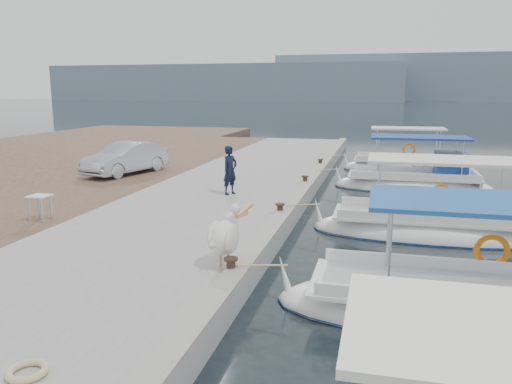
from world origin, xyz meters
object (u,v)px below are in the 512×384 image
fishing_caique_d (415,185)px  fishing_caique_e (403,168)px  fishing_caique_b (482,314)px  fishing_caique_c (432,231)px  pelican (225,236)px  parked_car (126,158)px  fisherman (230,170)px

fishing_caique_d → fishing_caique_e: (-0.31, 4.97, -0.07)m
fishing_caique_b → fishing_caique_c: size_ratio=1.11×
pelican → fishing_caique_c: bearing=48.3°
pelican → parked_car: bearing=127.3°
pelican → fisherman: bearing=106.1°
fishing_caique_c → fishing_caique_d: 7.07m
fishing_caique_b → parked_car: (-12.66, 10.48, 1.06)m
pelican → fisherman: size_ratio=0.95×
fishing_caique_e → pelican: fishing_caique_e is taller
fishing_caique_b → pelican: 5.06m
fishing_caique_d → fishing_caique_b: bearing=-88.1°
fishing_caique_b → fishing_caique_c: bearing=93.9°
fishing_caique_c → fishing_caique_d: same height
fisherman → parked_car: size_ratio=0.41×
fishing_caique_e → fishing_caique_b: bearing=-87.6°
fishing_caique_c → parked_car: (-12.29, 5.01, 1.06)m
fishing_caique_e → fisherman: fishing_caique_e is taller
fishing_caique_d → pelican: fishing_caique_d is taller
fisherman → parked_car: fisherman is taller
fishing_caique_d → fisherman: fishing_caique_d is taller
pelican → parked_car: 12.75m
fisherman → fishing_caique_d: bearing=-25.0°
fishing_caique_e → pelican: 17.71m
fishing_caique_b → fisherman: (-6.97, 7.36, 1.23)m
fisherman → parked_car: 6.49m
fishing_caique_e → fisherman: bearing=-121.6°
pelican → parked_car: (-7.72, 10.14, 0.04)m
fishing_caique_c → fishing_caique_e: (-0.36, 12.04, 0.00)m
fishing_caique_e → parked_car: 13.89m
fishing_caique_b → parked_car: bearing=140.4°
fishing_caique_d → pelican: size_ratio=4.02×
fishing_caique_b → pelican: size_ratio=4.67×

